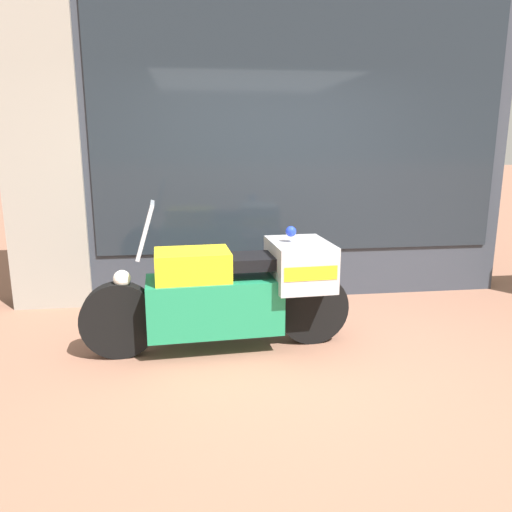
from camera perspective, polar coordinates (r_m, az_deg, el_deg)
name	(u,v)px	position (r m, az deg, el deg)	size (l,w,h in m)	color
ground_plane	(304,369)	(4.00, 5.54, -12.71)	(60.00, 60.00, 0.00)	#8E604C
shop_building	(232,109)	(5.53, -2.71, 16.48)	(5.41, 0.55, 4.11)	#333842
window_display	(293,254)	(5.80, 4.20, 0.22)	(4.16, 0.30, 1.86)	slate
paramedic_motorcycle	(235,289)	(4.19, -2.44, -3.78)	(2.26, 0.69, 1.27)	black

